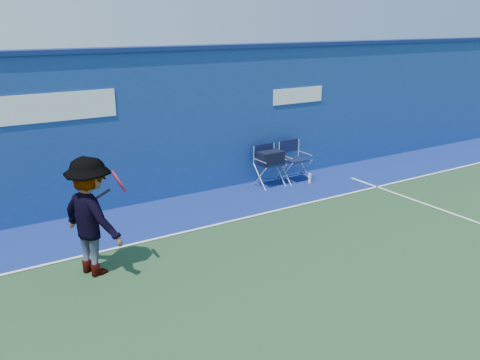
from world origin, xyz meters
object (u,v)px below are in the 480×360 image
directors_chair_left (270,169)px  directors_chair_right (295,169)px  water_bottle (310,178)px  tennis_player (91,216)px

directors_chair_left → directors_chair_right: bearing=-2.0°
directors_chair_right → directors_chair_left: bearing=178.0°
water_bottle → directors_chair_left: bearing=159.2°
directors_chair_left → directors_chair_right: 0.69m
directors_chair_right → water_bottle: size_ratio=4.18×
tennis_player → water_bottle: bearing=17.0°
directors_chair_left → water_bottle: bearing=-20.8°
water_bottle → tennis_player: (-5.44, -1.67, 0.77)m
directors_chair_left → water_bottle: size_ratio=4.09×
directors_chair_left → water_bottle: 0.99m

